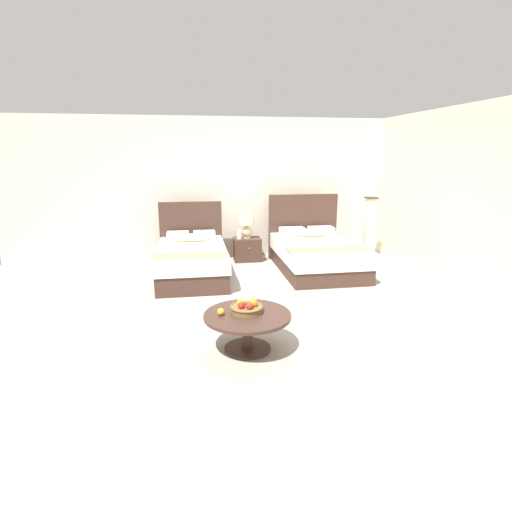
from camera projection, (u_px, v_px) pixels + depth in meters
The scene contains 12 objects.
ground_plane at pixel (272, 302), 5.85m from camera, with size 9.48×9.35×0.02m, color #A69E8F.
wall_back at pixel (244, 188), 8.26m from camera, with size 9.48×0.12×2.78m, color silver.
wall_side_right at pixel (451, 199), 6.37m from camera, with size 0.12×4.95×2.78m, color beige.
bed_near_window at pixel (192, 259), 7.03m from camera, with size 1.20×2.13×1.19m.
bed_near_corner at pixel (316, 253), 7.39m from camera, with size 1.41×2.09×1.30m.
nightstand at pixel (247, 249), 8.07m from camera, with size 0.53×0.43×0.46m.
table_lamp at pixel (247, 225), 7.97m from camera, with size 0.30×0.30×0.43m.
vase at pixel (239, 234), 7.93m from camera, with size 0.10×0.10×0.17m.
coffee_table at pixel (247, 323), 4.34m from camera, with size 0.94×0.94×0.41m.
fruit_bowl at pixel (247, 306), 4.36m from camera, with size 0.36×0.36×0.20m.
loose_apple at pixel (221, 312), 4.27m from camera, with size 0.08×0.08×0.08m.
floor_lamp_corner at pixel (369, 228), 8.13m from camera, with size 0.22×0.22×1.25m.
Camera 1 is at (-1.15, -5.40, 2.06)m, focal length 28.42 mm.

